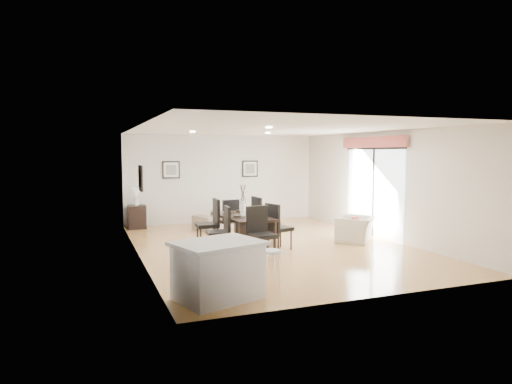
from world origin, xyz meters
name	(u,v)px	position (x,y,z in m)	size (l,w,h in m)	color
ground	(272,246)	(0.00, 0.00, 0.00)	(8.00, 8.00, 0.00)	tan
wall_back	(222,179)	(0.00, 4.00, 1.35)	(6.00, 0.04, 2.70)	silver
wall_front	(377,208)	(0.00, -4.00, 1.35)	(6.00, 0.04, 2.70)	silver
wall_left	(138,192)	(-3.00, 0.00, 1.35)	(0.04, 8.00, 2.70)	silver
wall_right	(382,185)	(3.00, 0.00, 1.35)	(0.04, 8.00, 2.70)	silver
ceiling	(273,129)	(0.00, 0.00, 2.70)	(6.00, 8.00, 0.02)	white
sofa	(229,217)	(-0.14, 2.87, 0.30)	(2.06, 0.81, 0.60)	gray
armchair	(356,229)	(2.10, -0.23, 0.31)	(0.95, 0.83, 0.62)	beige
courtyard_plant_a	(470,221)	(5.90, -0.07, 0.29)	(0.53, 0.46, 0.59)	#375424
courtyard_plant_b	(430,213)	(5.84, 1.45, 0.31)	(0.35, 0.35, 0.63)	#375424
dining_table	(243,219)	(-0.69, 0.07, 0.67)	(1.02, 1.85, 0.74)	black
dining_chair_wnear	(222,228)	(-1.32, -0.39, 0.57)	(0.51, 0.51, 1.03)	black
dining_chair_wfar	(211,220)	(-1.31, 0.51, 0.61)	(0.51, 0.51, 1.10)	black
dining_chair_enear	(276,224)	(-0.07, -0.40, 0.58)	(0.58, 0.58, 1.04)	black
dining_chair_efar	(261,217)	(-0.08, 0.51, 0.62)	(0.52, 0.52, 1.11)	black
dining_chair_head	(260,229)	(-0.71, -1.03, 0.60)	(0.55, 0.55, 1.08)	black
dining_chair_foot	(229,217)	(-0.68, 1.17, 0.56)	(0.52, 0.52, 1.00)	black
vase	(243,204)	(-0.69, 0.07, 1.01)	(0.86, 1.35, 0.71)	white
coffee_table	(257,228)	(0.13, 1.31, 0.21)	(1.05, 0.63, 0.42)	black
side_table	(137,217)	(-2.66, 3.65, 0.33)	(0.50, 0.50, 0.66)	black
table_lamp	(136,194)	(-2.66, 3.65, 0.99)	(0.26, 0.26, 0.51)	white
cushion	(355,223)	(2.01, -0.32, 0.49)	(0.27, 0.08, 0.27)	maroon
kitchen_island	(218,270)	(-2.23, -3.23, 0.44)	(1.46, 1.27, 0.86)	silver
bar_stool	(271,256)	(-1.38, -3.23, 0.58)	(0.31, 0.31, 0.67)	silver
framed_print_back_left	(171,170)	(-1.60, 3.97, 1.65)	(0.52, 0.04, 0.52)	black
framed_print_back_right	(250,169)	(0.90, 3.97, 1.65)	(0.52, 0.04, 0.52)	black
framed_print_left_wall	(141,178)	(-2.97, -0.20, 1.65)	(0.04, 0.52, 0.52)	black
sliding_door	(373,172)	(2.96, 0.30, 1.66)	(0.12, 2.70, 2.57)	white
courtyard	(453,195)	(6.16, 0.87, 0.92)	(6.00, 6.00, 2.00)	gray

